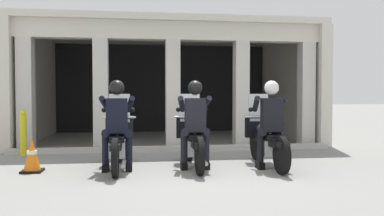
# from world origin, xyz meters

# --- Properties ---
(ground_plane) EXTENTS (80.00, 80.00, 0.00)m
(ground_plane) POSITION_xyz_m (0.00, 3.00, 0.00)
(ground_plane) COLOR gray
(station_building) EXTENTS (8.05, 5.07, 3.27)m
(station_building) POSITION_xyz_m (-0.17, 5.06, 2.03)
(station_building) COLOR black
(station_building) RESTS_ON ground
(kerb_strip) EXTENTS (7.55, 0.24, 0.12)m
(kerb_strip) POSITION_xyz_m (-0.17, 2.07, 0.06)
(kerb_strip) COLOR #B7B5AD
(kerb_strip) RESTS_ON ground
(motorcycle_left) EXTENTS (0.62, 2.04, 1.35)m
(motorcycle_left) POSITION_xyz_m (-1.37, 0.13, 0.50)
(motorcycle_left) COLOR black
(motorcycle_left) RESTS_ON ground
(police_officer_left) EXTENTS (0.63, 0.61, 1.58)m
(police_officer_left) POSITION_xyz_m (-1.37, -0.16, 0.94)
(police_officer_left) COLOR black
(police_officer_left) RESTS_ON ground
(motorcycle_center) EXTENTS (0.62, 2.04, 1.35)m
(motorcycle_center) POSITION_xyz_m (0.00, 0.14, 0.50)
(motorcycle_center) COLOR black
(motorcycle_center) RESTS_ON ground
(police_officer_center) EXTENTS (0.63, 0.61, 1.58)m
(police_officer_center) POSITION_xyz_m (0.00, -0.14, 0.94)
(police_officer_center) COLOR black
(police_officer_center) RESTS_ON ground
(motorcycle_right) EXTENTS (0.62, 2.04, 1.35)m
(motorcycle_right) POSITION_xyz_m (1.37, 0.02, 0.50)
(motorcycle_right) COLOR black
(motorcycle_right) RESTS_ON ground
(police_officer_right) EXTENTS (0.63, 0.61, 1.58)m
(police_officer_right) POSITION_xyz_m (1.37, -0.27, 0.94)
(police_officer_right) COLOR black
(police_officer_right) RESTS_ON ground
(traffic_cone_flank) EXTENTS (0.34, 0.34, 0.59)m
(traffic_cone_flank) POSITION_xyz_m (-2.81, -0.05, 0.29)
(traffic_cone_flank) COLOR black
(traffic_cone_flank) RESTS_ON ground
(bollard_kerbside) EXTENTS (0.14, 0.14, 1.01)m
(bollard_kerbside) POSITION_xyz_m (-3.52, 1.90, 0.50)
(bollard_kerbside) COLOR yellow
(bollard_kerbside) RESTS_ON ground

